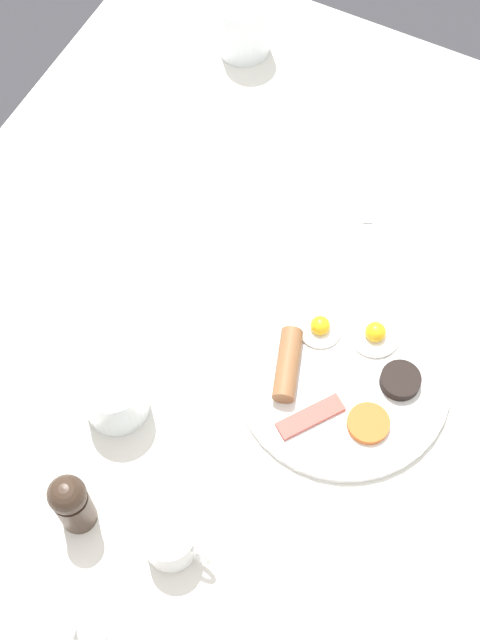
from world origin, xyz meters
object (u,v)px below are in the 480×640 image
object	(u,v)px
breakfast_plate	(342,375)
water_glass_tall	(244,26)
knife_by_plate	(366,164)
creamer_jug	(171,541)
salt_grinder	(72,503)
wine_glass_spare	(114,395)
teacup_with_saucer_right	(37,629)

from	to	relation	value
breakfast_plate	water_glass_tall	world-z (taller)	water_glass_tall
knife_by_plate	water_glass_tall	bearing A→B (deg)	154.60
creamer_jug	salt_grinder	world-z (taller)	salt_grinder
creamer_jug	knife_by_plate	xyz separation A→B (m)	(-0.02, 0.64, -0.03)
wine_glass_spare	breakfast_plate	bearing A→B (deg)	34.90
breakfast_plate	water_glass_tall	xyz separation A→B (m)	(-0.38, 0.47, 0.04)
breakfast_plate	water_glass_tall	size ratio (longest dim) A/B	2.93
creamer_jug	knife_by_plate	world-z (taller)	creamer_jug
wine_glass_spare	creamer_jug	bearing A→B (deg)	-40.07
breakfast_plate	water_glass_tall	bearing A→B (deg)	129.12
teacup_with_saucer_right	wine_glass_spare	xyz separation A→B (m)	(-0.06, 0.28, 0.01)
teacup_with_saucer_right	salt_grinder	xyz separation A→B (m)	(-0.03, 0.14, 0.03)
teacup_with_saucer_right	wine_glass_spare	distance (m)	0.29
teacup_with_saucer_right	wine_glass_spare	size ratio (longest dim) A/B	1.81
teacup_with_saucer_right	knife_by_plate	world-z (taller)	teacup_with_saucer_right
creamer_jug	water_glass_tall	bearing A→B (deg)	110.77
teacup_with_saucer_right	knife_by_plate	bearing A→B (deg)	85.04
wine_glass_spare	salt_grinder	distance (m)	0.15
breakfast_plate	teacup_with_saucer_right	bearing A→B (deg)	-111.55
breakfast_plate	knife_by_plate	bearing A→B (deg)	107.92
breakfast_plate	knife_by_plate	xyz separation A→B (m)	(-0.11, 0.34, -0.01)
wine_glass_spare	knife_by_plate	distance (m)	0.53
wine_glass_spare	salt_grinder	size ratio (longest dim) A/B	0.73
creamer_jug	teacup_with_saucer_right	bearing A→B (deg)	-119.67
teacup_with_saucer_right	creamer_jug	bearing A→B (deg)	60.33
breakfast_plate	teacup_with_saucer_right	distance (m)	0.49
water_glass_tall	wine_glass_spare	size ratio (longest dim) A/B	1.16
teacup_with_saucer_right	knife_by_plate	size ratio (longest dim) A/B	0.76
breakfast_plate	creamer_jug	bearing A→B (deg)	-106.92
creamer_jug	salt_grinder	size ratio (longest dim) A/B	0.77
breakfast_plate	wine_glass_spare	size ratio (longest dim) A/B	3.40
salt_grinder	teacup_with_saucer_right	bearing A→B (deg)	-76.68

